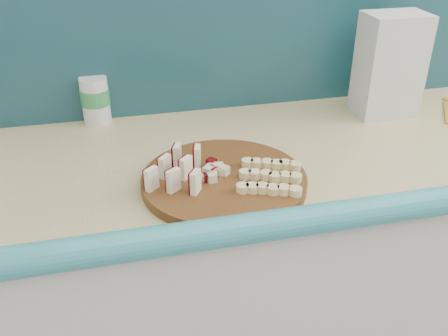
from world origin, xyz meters
TOP-DOWN VIEW (x-y plane):
  - kitchen_counter at (0.10, 1.50)m, footprint 2.20×0.63m
  - backsplash at (0.10, 1.79)m, footprint 2.20×0.02m
  - cutting_board at (-0.46, 1.36)m, footprint 0.45×0.45m
  - apple_wedges at (-0.55, 1.37)m, footprint 0.13×0.15m
  - apple_chunks at (-0.48, 1.37)m, footprint 0.06×0.06m
  - banana_slices at (-0.37, 1.33)m, footprint 0.16×0.16m
  - flour_bag at (0.07, 1.64)m, footprint 0.16×0.12m
  - canister at (-0.71, 1.76)m, footprint 0.08×0.08m

SIDE VIEW (x-z plane):
  - kitchen_counter at x=0.10m, z-range 0.00..0.91m
  - cutting_board at x=-0.46m, z-range 0.91..0.93m
  - banana_slices at x=-0.37m, z-range 0.93..0.95m
  - apple_chunks at x=-0.48m, z-range 0.93..0.95m
  - apple_wedges at x=-0.55m, z-range 0.93..0.98m
  - canister at x=-0.71m, z-range 0.91..1.04m
  - flour_bag at x=0.07m, z-range 0.91..1.18m
  - backsplash at x=0.10m, z-range 0.91..1.41m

